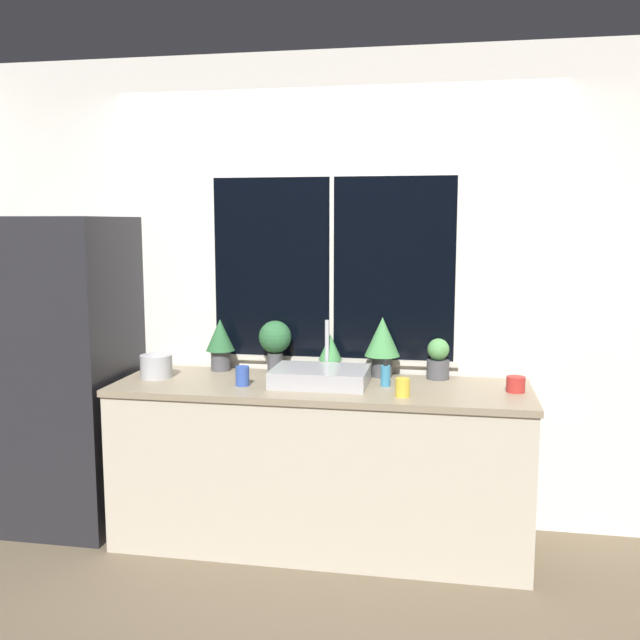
% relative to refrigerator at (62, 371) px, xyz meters
% --- Properties ---
extents(ground_plane, '(14.00, 14.00, 0.00)m').
position_rel_refrigerator_xyz_m(ground_plane, '(1.54, -0.38, -0.89)').
color(ground_plane, brown).
extents(wall_back, '(8.00, 0.09, 2.70)m').
position_rel_refrigerator_xyz_m(wall_back, '(1.54, 0.35, 0.46)').
color(wall_back, silver).
rests_on(wall_back, ground_plane).
extents(wall_left, '(0.06, 7.00, 2.70)m').
position_rel_refrigerator_xyz_m(wall_left, '(-0.66, 1.12, 0.46)').
color(wall_left, silver).
rests_on(wall_left, ground_plane).
extents(counter, '(2.22, 0.69, 0.89)m').
position_rel_refrigerator_xyz_m(counter, '(1.54, -0.05, -0.45)').
color(counter, beige).
rests_on(counter, ground_plane).
extents(refrigerator, '(0.75, 0.73, 1.78)m').
position_rel_refrigerator_xyz_m(refrigerator, '(0.00, 0.00, 0.00)').
color(refrigerator, '#232328').
rests_on(refrigerator, ground_plane).
extents(sink, '(0.51, 0.41, 0.32)m').
position_rel_refrigerator_xyz_m(sink, '(1.53, -0.04, 0.04)').
color(sink, '#ADADB2').
rests_on(sink, counter).
extents(potted_plant_far_left, '(0.17, 0.17, 0.30)m').
position_rel_refrigerator_xyz_m(potted_plant_far_left, '(0.89, 0.21, 0.17)').
color(potted_plant_far_left, '#4C4C51').
rests_on(potted_plant_far_left, counter).
extents(potted_plant_left, '(0.19, 0.19, 0.30)m').
position_rel_refrigerator_xyz_m(potted_plant_left, '(1.22, 0.21, 0.19)').
color(potted_plant_left, '#4C4C51').
rests_on(potted_plant_left, counter).
extents(potted_plant_center, '(0.13, 0.13, 0.23)m').
position_rel_refrigerator_xyz_m(potted_plant_center, '(1.54, 0.21, 0.12)').
color(potted_plant_center, '#4C4C51').
rests_on(potted_plant_center, counter).
extents(potted_plant_right, '(0.20, 0.20, 0.34)m').
position_rel_refrigerator_xyz_m(potted_plant_right, '(1.84, 0.21, 0.20)').
color(potted_plant_right, '#4C4C51').
rests_on(potted_plant_right, counter).
extents(potted_plant_far_right, '(0.12, 0.12, 0.23)m').
position_rel_refrigerator_xyz_m(potted_plant_far_right, '(2.15, 0.21, 0.11)').
color(potted_plant_far_right, '#4C4C51').
rests_on(potted_plant_far_right, counter).
extents(soap_bottle, '(0.05, 0.05, 0.14)m').
position_rel_refrigerator_xyz_m(soap_bottle, '(1.88, -0.02, 0.06)').
color(soap_bottle, teal).
rests_on(soap_bottle, counter).
extents(mug_red, '(0.10, 0.10, 0.08)m').
position_rel_refrigerator_xyz_m(mug_red, '(2.55, -0.03, 0.04)').
color(mug_red, '#B72D28').
rests_on(mug_red, counter).
extents(mug_blue, '(0.07, 0.07, 0.10)m').
position_rel_refrigerator_xyz_m(mug_blue, '(1.13, -0.14, 0.05)').
color(mug_blue, '#3351AD').
rests_on(mug_blue, counter).
extents(mug_yellow, '(0.07, 0.07, 0.09)m').
position_rel_refrigerator_xyz_m(mug_yellow, '(1.99, -0.23, 0.04)').
color(mug_yellow, gold).
rests_on(mug_yellow, counter).
extents(kettle, '(0.18, 0.18, 0.14)m').
position_rel_refrigerator_xyz_m(kettle, '(0.60, -0.04, 0.07)').
color(kettle, '#B2B2B7').
rests_on(kettle, counter).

